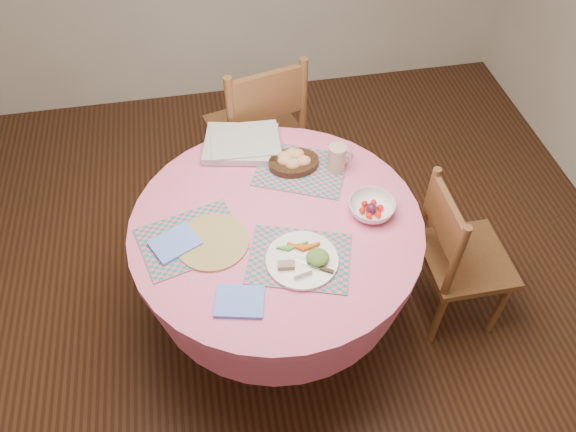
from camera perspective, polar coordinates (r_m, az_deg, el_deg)
name	(u,v)px	position (r m, az deg, el deg)	size (l,w,h in m)	color
ground	(279,317)	(2.96, -0.97, -10.18)	(4.00, 4.00, 0.00)	#331C0F
room_envelope	(271,5)	(1.74, -1.73, 20.62)	(4.01, 4.01, 2.71)	silver
dining_table	(277,251)	(2.50, -1.13, -3.56)	(1.24, 1.24, 0.75)	pink
chair_right	(458,255)	(2.73, 16.87, -3.83)	(0.39, 0.40, 0.87)	brown
chair_back	(259,130)	(3.12, -2.97, 8.67)	(0.56, 0.55, 1.02)	brown
placemat_front	(299,258)	(2.23, 1.15, -4.32)	(0.40, 0.30, 0.01)	#167E78
placemat_left	(191,239)	(2.32, -9.85, -2.33)	(0.40, 0.30, 0.01)	#167E78
placemat_back	(301,170)	(2.56, 1.31, 4.73)	(0.40, 0.30, 0.01)	#167E78
wicker_trivet	(212,242)	(2.29, -7.69, -2.62)	(0.30, 0.30, 0.01)	olive
napkin_near	(240,301)	(2.11, -4.94, -8.65)	(0.18, 0.14, 0.01)	#6089F7
napkin_far	(175,243)	(2.31, -11.42, -2.73)	(0.18, 0.14, 0.01)	#6089F7
dinner_plate	(304,259)	(2.20, 1.63, -4.44)	(0.29, 0.29, 0.05)	white
bread_bowl	(293,160)	(2.56, 0.55, 5.68)	(0.23, 0.23, 0.08)	black
latte_mug	(338,158)	(2.53, 5.05, 5.89)	(0.12, 0.08, 0.13)	tan
fruit_bowl	(372,208)	(2.39, 8.48, 0.82)	(0.26, 0.26, 0.06)	white
newspaper_stack	(242,143)	(2.67, -4.72, 7.40)	(0.39, 0.34, 0.04)	silver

